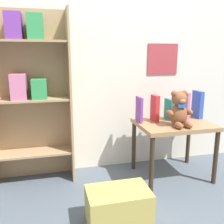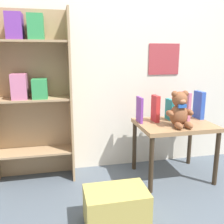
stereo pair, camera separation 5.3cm
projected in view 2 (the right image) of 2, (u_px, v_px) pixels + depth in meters
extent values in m
cube|color=silver|center=(127.00, 41.00, 2.39)|extent=(4.80, 0.06, 2.50)
cube|color=#A8383D|center=(164.00, 59.00, 2.47)|extent=(0.32, 0.01, 0.30)
cube|color=tan|center=(70.00, 98.00, 2.22)|extent=(0.02, 0.25, 1.50)
cube|color=tan|center=(32.00, 97.00, 2.26)|extent=(0.69, 0.02, 1.50)
cube|color=tan|center=(35.00, 152.00, 2.25)|extent=(0.66, 0.23, 0.02)
cube|color=tan|center=(31.00, 99.00, 2.14)|extent=(0.66, 0.23, 0.02)
cube|color=tan|center=(27.00, 41.00, 2.04)|extent=(0.66, 0.23, 0.02)
cube|color=purple|center=(15.00, 26.00, 1.98)|extent=(0.12, 0.18, 0.21)
cube|color=#33934C|center=(36.00, 27.00, 2.02)|extent=(0.12, 0.18, 0.20)
cube|color=#D17093|center=(20.00, 86.00, 2.09)|extent=(0.12, 0.18, 0.21)
cube|color=#33934C|center=(40.00, 88.00, 2.13)|extent=(0.12, 0.18, 0.17)
cube|color=#9E754C|center=(174.00, 125.00, 2.25)|extent=(0.66, 0.51, 0.04)
cylinder|color=#37291A|center=(151.00, 165.00, 2.03)|extent=(0.04, 0.04, 0.49)
cylinder|color=#37291A|center=(216.00, 159.00, 2.16)|extent=(0.04, 0.04, 0.49)
cylinder|color=#37291A|center=(134.00, 146.00, 2.46)|extent=(0.04, 0.04, 0.49)
cylinder|color=#37291A|center=(190.00, 141.00, 2.59)|extent=(0.04, 0.04, 0.49)
ellipsoid|color=brown|center=(179.00, 115.00, 2.14)|extent=(0.16, 0.12, 0.19)
sphere|color=brown|center=(180.00, 99.00, 2.11)|extent=(0.13, 0.13, 0.13)
sphere|color=brown|center=(175.00, 94.00, 2.09)|extent=(0.05, 0.05, 0.05)
sphere|color=brown|center=(185.00, 94.00, 2.11)|extent=(0.05, 0.05, 0.05)
ellipsoid|color=#B56E48|center=(183.00, 101.00, 2.06)|extent=(0.05, 0.04, 0.04)
ellipsoid|color=brown|center=(170.00, 113.00, 2.10)|extent=(0.05, 0.10, 0.05)
ellipsoid|color=brown|center=(189.00, 112.00, 2.14)|extent=(0.05, 0.10, 0.05)
ellipsoid|color=brown|center=(179.00, 126.00, 2.06)|extent=(0.06, 0.11, 0.06)
ellipsoid|color=brown|center=(188.00, 125.00, 2.07)|extent=(0.06, 0.11, 0.06)
cube|color=#2356B2|center=(182.00, 106.00, 2.07)|extent=(0.07, 0.02, 0.03)
cube|color=purple|center=(140.00, 110.00, 2.25)|extent=(0.02, 0.14, 0.23)
cube|color=red|center=(155.00, 108.00, 2.28)|extent=(0.04, 0.12, 0.24)
cube|color=teal|center=(170.00, 110.00, 2.34)|extent=(0.03, 0.14, 0.20)
cube|color=#D17093|center=(186.00, 106.00, 2.33)|extent=(0.03, 0.15, 0.26)
cube|color=#2D51B7|center=(199.00, 105.00, 2.39)|extent=(0.05, 0.14, 0.26)
cube|color=tan|center=(116.00, 207.00, 1.68)|extent=(0.42, 0.27, 0.25)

